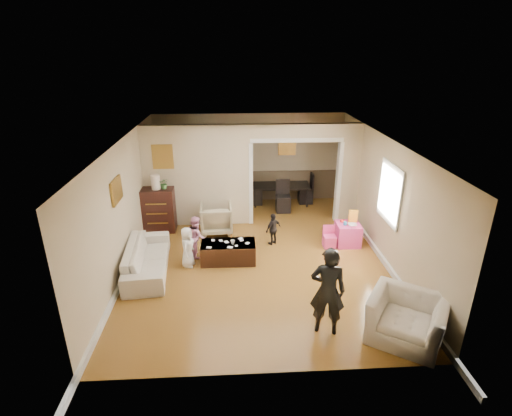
{
  "coord_description": "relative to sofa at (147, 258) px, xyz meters",
  "views": [
    {
      "loc": [
        -0.47,
        -7.82,
        4.32
      ],
      "look_at": [
        0.0,
        0.2,
        1.05
      ],
      "focal_mm": 27.68,
      "sensor_mm": 36.0,
      "label": 1
    }
  ],
  "objects": [
    {
      "name": "framed_art_alcove",
      "position": [
        3.4,
        4.0,
        1.4
      ],
      "size": [
        0.45,
        0.03,
        0.55
      ],
      "primitive_type": "cube",
      "color": "brown"
    },
    {
      "name": "play_table",
      "position": [
        4.47,
        0.94,
        -0.04
      ],
      "size": [
        0.56,
        0.56,
        0.53
      ],
      "primitive_type": "cube",
      "rotation": [
        0.0,
        0.0,
        -0.02
      ],
      "color": "#E33B8D",
      "rests_on": "ground"
    },
    {
      "name": "framed_art_partition",
      "position": [
        0.1,
        2.26,
        1.55
      ],
      "size": [
        0.45,
        0.03,
        0.55
      ],
      "primitive_type": "cube",
      "color": "brown",
      "rests_on": "partition_left"
    },
    {
      "name": "armchair_front",
      "position": [
        4.5,
        -2.31,
        0.07
      ],
      "size": [
        1.48,
        1.44,
        0.73
      ],
      "primitive_type": "imported",
      "rotation": [
        0.0,
        0.0,
        -0.59
      ],
      "color": "beige",
      "rests_on": "ground"
    },
    {
      "name": "adult_person",
      "position": [
        3.26,
        -2.07,
        0.47
      ],
      "size": [
        0.63,
        0.49,
        1.53
      ],
      "primitive_type": "imported",
      "rotation": [
        0.0,
        0.0,
        2.91
      ],
      "color": "black",
      "rests_on": "ground"
    },
    {
      "name": "toy_block",
      "position": [
        4.35,
        1.06,
        0.25
      ],
      "size": [
        0.1,
        0.08,
        0.05
      ],
      "primitive_type": "cube",
      "rotation": [
        0.0,
        0.0,
        0.33
      ],
      "color": "red",
      "rests_on": "play_table"
    },
    {
      "name": "window_pane",
      "position": [
        5.03,
        0.16,
        1.25
      ],
      "size": [
        0.03,
        0.95,
        1.1
      ],
      "primitive_type": "cube",
      "color": "white",
      "rests_on": "ground"
    },
    {
      "name": "child_kneel_b",
      "position": [
        0.97,
        0.61,
        0.17
      ],
      "size": [
        0.49,
        0.55,
        0.94
      ],
      "primitive_type": "imported",
      "rotation": [
        0.0,
        0.0,
        1.91
      ],
      "color": "pink",
      "rests_on": "ground"
    },
    {
      "name": "framed_art_sofa_wall",
      "position": [
        -0.41,
        -0.04,
        1.5
      ],
      "size": [
        0.03,
        0.55,
        0.4
      ],
      "primitive_type": "cube",
      "color": "brown"
    },
    {
      "name": "dresser",
      "position": [
        -0.08,
        1.98,
        0.26
      ],
      "size": [
        0.81,
        0.46,
        1.12
      ],
      "primitive_type": "cube",
      "color": "black",
      "rests_on": "ground"
    },
    {
      "name": "dining_table",
      "position": [
        3.2,
        3.7,
        -0.0
      ],
      "size": [
        1.72,
        1.01,
        0.59
      ],
      "primitive_type": "imported",
      "rotation": [
        0.0,
        0.0,
        -0.05
      ],
      "color": "black",
      "rests_on": "ground"
    },
    {
      "name": "partition_right",
      "position": [
        4.77,
        2.36,
        1.0
      ],
      "size": [
        0.55,
        0.18,
        2.6
      ],
      "primitive_type": "cube",
      "color": "#C3B08F",
      "rests_on": "ground"
    },
    {
      "name": "sofa",
      "position": [
        0.0,
        0.0,
        0.0
      ],
      "size": [
        0.98,
        2.11,
        0.6
      ],
      "primitive_type": "imported",
      "rotation": [
        0.0,
        0.0,
        1.66
      ],
      "color": "beige",
      "rests_on": "ground"
    },
    {
      "name": "partition_left",
      "position": [
        0.92,
        2.36,
        1.0
      ],
      "size": [
        2.75,
        0.18,
        2.6
      ],
      "primitive_type": "cube",
      "color": "#C3B08F",
      "rests_on": "ground"
    },
    {
      "name": "cyan_cup",
      "position": [
        4.37,
        0.89,
        0.27
      ],
      "size": [
        0.08,
        0.08,
        0.08
      ],
      "primitive_type": "cylinder",
      "color": "#2698BF",
      "rests_on": "play_table"
    },
    {
      "name": "potted_plant",
      "position": [
        0.12,
        1.98,
        0.96
      ],
      "size": [
        0.25,
        0.21,
        0.27
      ],
      "primitive_type": "imported",
      "color": "#386E30",
      "rests_on": "dresser"
    },
    {
      "name": "partition_header",
      "position": [
        3.4,
        2.36,
        2.13
      ],
      "size": [
        2.22,
        0.18,
        0.35
      ],
      "primitive_type": "cube",
      "color": "#C3B08F",
      "rests_on": "partition_right"
    },
    {
      "name": "armchair_back",
      "position": [
        1.36,
        1.82,
        0.06
      ],
      "size": [
        0.82,
        0.84,
        0.72
      ],
      "primitive_type": "imported",
      "rotation": [
        0.0,
        0.0,
        3.2
      ],
      "color": "tan",
      "rests_on": "ground"
    },
    {
      "name": "cereal_box",
      "position": [
        4.59,
        1.04,
        0.38
      ],
      "size": [
        0.2,
        0.07,
        0.3
      ],
      "primitive_type": "cube",
      "rotation": [
        0.0,
        0.0,
        -0.02
      ],
      "color": "yellow",
      "rests_on": "play_table"
    },
    {
      "name": "coffee_table",
      "position": [
        1.67,
        0.31,
        -0.08
      ],
      "size": [
        1.18,
        0.6,
        0.44
      ],
      "primitive_type": "cube",
      "rotation": [
        0.0,
        0.0,
        -0.01
      ],
      "color": "#3C1E13",
      "rests_on": "ground"
    },
    {
      "name": "coffee_cup",
      "position": [
        1.77,
        0.26,
        0.18
      ],
      "size": [
        0.09,
        0.09,
        0.09
      ],
      "primitive_type": "imported",
      "rotation": [
        0.0,
        0.0,
        -0.01
      ],
      "color": "beige",
      "rests_on": "coffee_table"
    },
    {
      "name": "floor",
      "position": [
        2.3,
        0.56,
        -0.3
      ],
      "size": [
        7.0,
        7.0,
        0.0
      ],
      "primitive_type": "plane",
      "color": "olive",
      "rests_on": "ground"
    },
    {
      "name": "child_toddler",
      "position": [
        2.72,
        1.06,
        0.09
      ],
      "size": [
        0.47,
        0.43,
        0.78
      ],
      "primitive_type": "imported",
      "rotation": [
        0.0,
        0.0,
        -2.46
      ],
      "color": "black",
      "rests_on": "ground"
    },
    {
      "name": "table_lamp",
      "position": [
        -0.08,
        1.98,
        1.0
      ],
      "size": [
        0.22,
        0.22,
        0.36
      ],
      "primitive_type": "cylinder",
      "color": "#F7E3C9",
      "rests_on": "dresser"
    },
    {
      "name": "child_kneel_a",
      "position": [
        0.82,
        0.16,
        0.14
      ],
      "size": [
        0.36,
        0.48,
        0.89
      ],
      "primitive_type": "imported",
      "rotation": [
        0.0,
        0.0,
        1.38
      ],
      "color": "white",
      "rests_on": "ground"
    },
    {
      "name": "craft_papers",
      "position": [
        1.69,
        0.31,
        0.14
      ],
      "size": [
        0.93,
        0.52,
        0.0
      ],
      "color": "white",
      "rests_on": "coffee_table"
    },
    {
      "name": "play_bowl",
      "position": [
        4.52,
        0.82,
        0.25
      ],
      "size": [
        0.21,
        0.21,
        0.05
      ],
      "primitive_type": "imported",
      "rotation": [
        0.0,
        0.0,
        -0.02
      ],
      "color": "white",
      "rests_on": "play_table"
    }
  ]
}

